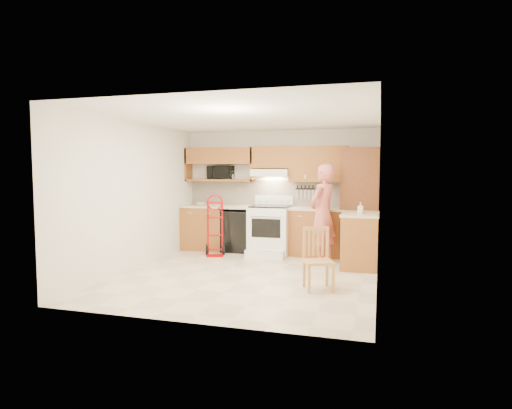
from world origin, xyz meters
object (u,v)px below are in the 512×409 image
at_px(microwave, 221,172).
at_px(hand_truck, 215,228).
at_px(person, 323,213).
at_px(dining_chair, 319,259).
at_px(range, 269,226).

relative_size(microwave, hand_truck, 0.47).
distance_m(person, dining_chair, 1.95).
relative_size(microwave, range, 0.44).
bearing_deg(dining_chair, person, 74.02).
xyz_separation_m(hand_truck, dining_chair, (2.29, -1.88, -0.11)).
bearing_deg(microwave, person, -19.43).
bearing_deg(range, person, -18.28).
relative_size(person, hand_truck, 1.65).
bearing_deg(microwave, dining_chair, -48.33).
bearing_deg(person, range, -85.03).
height_order(range, person, person).
bearing_deg(microwave, range, -19.21).
distance_m(microwave, person, 2.48).
bearing_deg(microwave, hand_truck, -79.87).
relative_size(person, dining_chair, 2.06).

